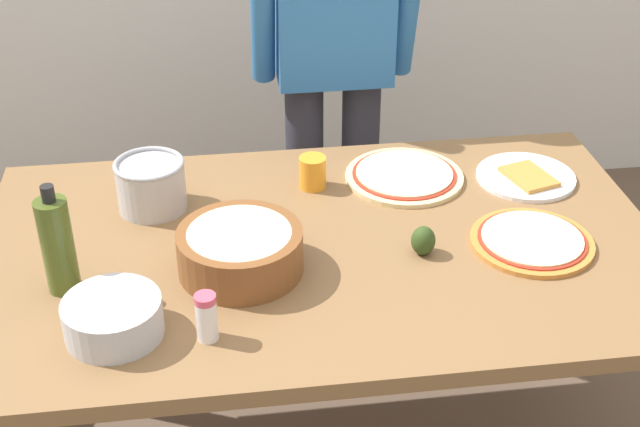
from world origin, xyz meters
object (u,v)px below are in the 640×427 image
object	(u,v)px
avocado	(423,241)
popcorn_bowl	(240,247)
person_cook	(334,50)
plate_with_slice	(526,177)
olive_oil_bottle	(57,245)
mixing_bowl_steel	(113,318)
cup_orange	(313,172)
dining_table	(323,274)
pizza_raw_on_board	(404,176)
salt_shaker	(207,317)
pizza_cooked_on_tray	(532,241)
steel_pot	(151,184)

from	to	relation	value
avocado	popcorn_bowl	bearing A→B (deg)	-178.82
person_cook	plate_with_slice	xyz separation A→B (m)	(0.44, -0.53, -0.17)
popcorn_bowl	avocado	size ratio (longest dim) A/B	4.00
person_cook	olive_oil_bottle	size ratio (longest dim) A/B	6.33
mixing_bowl_steel	cup_orange	distance (m)	0.72
dining_table	popcorn_bowl	size ratio (longest dim) A/B	5.71
pizza_raw_on_board	salt_shaker	size ratio (longest dim) A/B	2.95
pizza_raw_on_board	mixing_bowl_steel	xyz separation A→B (m)	(-0.72, -0.55, 0.03)
popcorn_bowl	avocado	bearing A→B (deg)	1.18
pizza_cooked_on_tray	salt_shaker	bearing A→B (deg)	-162.51
pizza_raw_on_board	salt_shaker	xyz separation A→B (m)	(-0.53, -0.59, 0.04)
plate_with_slice	mixing_bowl_steel	xyz separation A→B (m)	(-1.04, -0.50, 0.03)
popcorn_bowl	mixing_bowl_steel	distance (m)	0.33
pizza_raw_on_board	salt_shaker	bearing A→B (deg)	-132.24
person_cook	salt_shaker	distance (m)	1.15
cup_orange	avocado	world-z (taller)	cup_orange
mixing_bowl_steel	olive_oil_bottle	bearing A→B (deg)	124.40
pizza_cooked_on_tray	olive_oil_bottle	bearing A→B (deg)	-178.44
avocado	dining_table	bearing A→B (deg)	161.47
pizza_raw_on_board	avocado	xyz separation A→B (m)	(-0.03, -0.35, 0.03)
plate_with_slice	avocado	size ratio (longest dim) A/B	3.71
olive_oil_bottle	cup_orange	distance (m)	0.70
pizza_raw_on_board	plate_with_slice	distance (m)	0.32
person_cook	mixing_bowl_steel	world-z (taller)	person_cook
pizza_raw_on_board	cup_orange	size ratio (longest dim) A/B	3.67
pizza_raw_on_board	popcorn_bowl	world-z (taller)	popcorn_bowl
popcorn_bowl	olive_oil_bottle	size ratio (longest dim) A/B	1.09
salt_shaker	pizza_cooked_on_tray	bearing A→B (deg)	17.49
plate_with_slice	popcorn_bowl	bearing A→B (deg)	-158.12
plate_with_slice	cup_orange	size ratio (longest dim) A/B	3.06
popcorn_bowl	steel_pot	world-z (taller)	steel_pot
avocado	salt_shaker	bearing A→B (deg)	-154.53
olive_oil_bottle	salt_shaker	xyz separation A→B (m)	(0.30, -0.21, -0.06)
mixing_bowl_steel	steel_pot	xyz separation A→B (m)	(0.06, 0.49, 0.03)
popcorn_bowl	avocado	world-z (taller)	popcorn_bowl
pizza_raw_on_board	cup_orange	bearing A→B (deg)	-177.99
pizza_raw_on_board	mixing_bowl_steel	world-z (taller)	mixing_bowl_steel
olive_oil_bottle	salt_shaker	distance (m)	0.37
olive_oil_bottle	avocado	world-z (taller)	olive_oil_bottle
person_cook	pizza_cooked_on_tray	xyz separation A→B (m)	(0.35, -0.83, -0.17)
mixing_bowl_steel	steel_pot	distance (m)	0.49
olive_oil_bottle	pizza_raw_on_board	bearing A→B (deg)	24.18
olive_oil_bottle	cup_orange	size ratio (longest dim) A/B	3.01
olive_oil_bottle	cup_orange	bearing A→B (deg)	31.84
avocado	steel_pot	bearing A→B (deg)	154.94
mixing_bowl_steel	plate_with_slice	bearing A→B (deg)	25.68
person_cook	plate_with_slice	world-z (taller)	person_cook
avocado	plate_with_slice	bearing A→B (deg)	40.49
pizza_cooked_on_tray	steel_pot	bearing A→B (deg)	161.97
dining_table	salt_shaker	size ratio (longest dim) A/B	15.09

